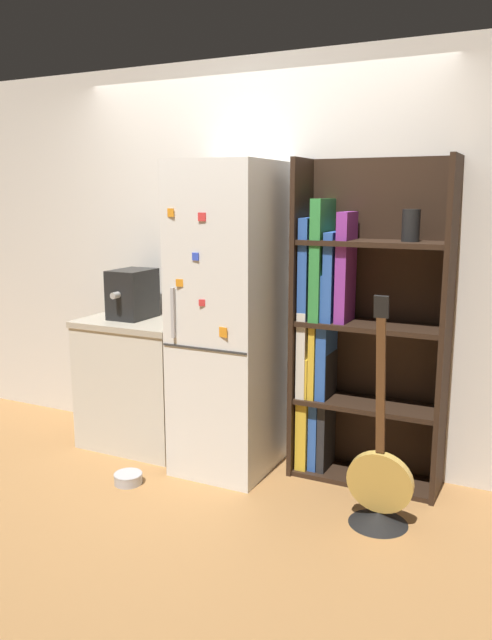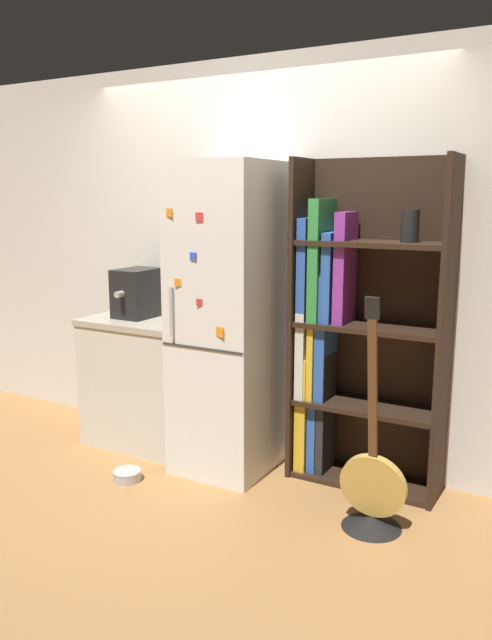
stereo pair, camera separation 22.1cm
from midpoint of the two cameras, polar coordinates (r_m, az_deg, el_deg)
name	(u,v)px [view 1 (the left image)]	position (r m, az deg, el deg)	size (l,w,h in m)	color
ground_plane	(222,471)	(4.12, -3.77, -13.61)	(16.00, 16.00, 0.00)	#A87542
wall_back	(254,262)	(4.18, -0.78, 5.35)	(8.00, 0.05, 2.60)	silver
refrigerator	(230,320)	(3.92, -3.10, 0.03)	(0.57, 0.69, 1.94)	white
bookshelf	(350,333)	(3.82, 7.86, -1.18)	(0.90, 0.34, 1.95)	black
kitchen_counter	(141,382)	(4.47, -11.00, -5.58)	(0.77, 0.58, 0.90)	beige
espresso_machine	(133,294)	(4.39, -11.75, 2.35)	(0.24, 0.38, 0.34)	black
guitar	(379,493)	(3.49, 10.25, -15.36)	(0.36, 0.32, 1.26)	black
pet_bowl	(128,478)	(4.02, -12.32, -13.92)	(0.17, 0.17, 0.07)	#B7B7BC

